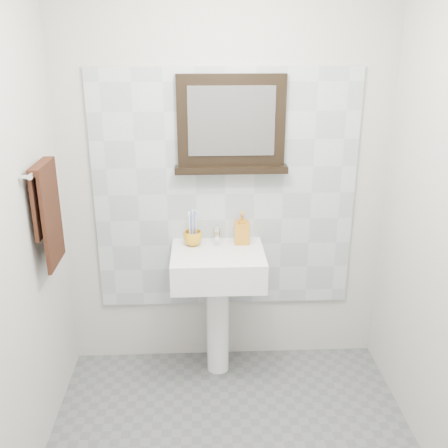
# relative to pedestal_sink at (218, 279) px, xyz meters

# --- Properties ---
(back_wall) EXTENTS (2.00, 0.01, 2.50)m
(back_wall) POSITION_rel_pedestal_sink_xyz_m (0.06, 0.23, 0.57)
(back_wall) COLOR #BCB9B2
(back_wall) RESTS_ON ground
(front_wall) EXTENTS (2.00, 0.01, 2.50)m
(front_wall) POSITION_rel_pedestal_sink_xyz_m (0.06, -1.97, 0.57)
(front_wall) COLOR #BCB9B2
(front_wall) RESTS_ON ground
(splashback) EXTENTS (1.60, 0.02, 1.50)m
(splashback) POSITION_rel_pedestal_sink_xyz_m (0.06, 0.21, 0.47)
(splashback) COLOR #AFB8BD
(splashback) RESTS_ON back_wall
(pedestal_sink) EXTENTS (0.55, 0.44, 0.96)m
(pedestal_sink) POSITION_rel_pedestal_sink_xyz_m (0.00, 0.00, 0.00)
(pedestal_sink) COLOR white
(pedestal_sink) RESTS_ON ground
(toothbrush_cup) EXTENTS (0.14, 0.14, 0.09)m
(toothbrush_cup) POSITION_rel_pedestal_sink_xyz_m (-0.15, 0.10, 0.23)
(toothbrush_cup) COLOR orange
(toothbrush_cup) RESTS_ON pedestal_sink
(toothbrushes) EXTENTS (0.05, 0.04, 0.21)m
(toothbrushes) POSITION_rel_pedestal_sink_xyz_m (-0.15, 0.10, 0.31)
(toothbrushes) COLOR white
(toothbrushes) RESTS_ON toothbrush_cup
(soap_dispenser) EXTENTS (0.09, 0.09, 0.20)m
(soap_dispenser) POSITION_rel_pedestal_sink_xyz_m (0.15, 0.12, 0.28)
(soap_dispenser) COLOR #C05C16
(soap_dispenser) RESTS_ON pedestal_sink
(framed_mirror) EXTENTS (0.67, 0.11, 0.57)m
(framed_mirror) POSITION_rel_pedestal_sink_xyz_m (0.09, 0.19, 0.89)
(framed_mirror) COLOR black
(framed_mirror) RESTS_ON back_wall
(towel_bar) EXTENTS (0.07, 0.40, 0.03)m
(towel_bar) POSITION_rel_pedestal_sink_xyz_m (-0.89, -0.26, 0.77)
(towel_bar) COLOR silver
(towel_bar) RESTS_ON left_wall
(hand_towel) EXTENTS (0.06, 0.30, 0.55)m
(hand_towel) POSITION_rel_pedestal_sink_xyz_m (-0.89, -0.26, 0.56)
(hand_towel) COLOR black
(hand_towel) RESTS_ON towel_bar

